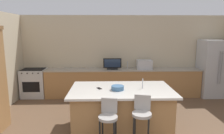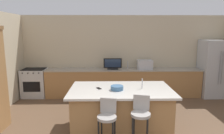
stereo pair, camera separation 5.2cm
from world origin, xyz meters
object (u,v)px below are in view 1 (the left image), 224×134
object	(u,v)px
microwave	(144,64)
bar_stool_left	(108,121)
tv_monitor	(112,64)
range_oven	(34,83)
refrigerator	(213,68)
bar_stool_right	(142,119)
cell_phone	(99,88)
kitchen_island	(121,109)
fruit_bowl	(118,88)

from	to	relation	value
microwave	bar_stool_left	world-z (taller)	microwave
microwave	bar_stool_left	distance (m)	3.38
tv_monitor	bar_stool_left	size ratio (longest dim) A/B	0.61
range_oven	refrigerator	bearing A→B (deg)	-0.67
bar_stool_right	cell_phone	bearing A→B (deg)	145.31
tv_monitor	refrigerator	bearing A→B (deg)	-0.30
refrigerator	tv_monitor	distance (m)	3.31
kitchen_island	refrigerator	xyz separation A→B (m)	(3.18, 2.26, 0.45)
bar_stool_left	bar_stool_right	bearing A→B (deg)	7.52
bar_stool_left	cell_phone	size ratio (longest dim) A/B	6.36
bar_stool_right	cell_phone	size ratio (longest dim) A/B	6.78
kitchen_island	cell_phone	distance (m)	0.66
range_oven	fruit_bowl	bearing A→B (deg)	-43.05
refrigerator	fruit_bowl	xyz separation A→B (m)	(-3.27, -2.35, 0.04)
tv_monitor	fruit_bowl	distance (m)	2.37
fruit_bowl	kitchen_island	bearing A→B (deg)	46.18
bar_stool_right	tv_monitor	bearing A→B (deg)	110.65
bar_stool_left	kitchen_island	bearing A→B (deg)	79.91
tv_monitor	cell_phone	xyz separation A→B (m)	(-0.35, -2.25, -0.14)
bar_stool_right	fruit_bowl	size ratio (longest dim) A/B	3.87
refrigerator	fruit_bowl	distance (m)	4.03
kitchen_island	tv_monitor	size ratio (longest dim) A/B	3.70
refrigerator	fruit_bowl	size ratio (longest dim) A/B	7.06
bar_stool_left	fruit_bowl	xyz separation A→B (m)	(0.20, 0.70, 0.40)
refrigerator	range_oven	bearing A→B (deg)	179.33
kitchen_island	refrigerator	bearing A→B (deg)	35.35
microwave	kitchen_island	bearing A→B (deg)	-111.66
bar_stool_left	fruit_bowl	world-z (taller)	fruit_bowl
refrigerator	bar_stool_left	bearing A→B (deg)	-138.74
cell_phone	range_oven	bearing A→B (deg)	108.34
tv_monitor	fruit_bowl	xyz separation A→B (m)	(0.04, -2.36, -0.10)
fruit_bowl	bar_stool_right	bearing A→B (deg)	-62.15
bar_stool_right	range_oven	bearing A→B (deg)	146.32
kitchen_island	refrigerator	size ratio (longest dim) A/B	1.16
range_oven	tv_monitor	xyz separation A→B (m)	(2.55, -0.05, 0.61)
bar_stool_left	cell_phone	world-z (taller)	bar_stool_left
microwave	fruit_bowl	xyz separation A→B (m)	(-1.01, -2.42, -0.09)
cell_phone	bar_stool_right	bearing A→B (deg)	-73.03
refrigerator	range_oven	size ratio (longest dim) A/B	1.99
refrigerator	range_oven	distance (m)	5.87
kitchen_island	range_oven	size ratio (longest dim) A/B	2.32
kitchen_island	bar_stool_left	world-z (taller)	bar_stool_left
bar_stool_left	bar_stool_right	world-z (taller)	bar_stool_right
microwave	bar_stool_right	size ratio (longest dim) A/B	0.47
fruit_bowl	bar_stool_left	bearing A→B (deg)	-106.20
range_oven	microwave	distance (m)	3.65
bar_stool_left	microwave	bearing A→B (deg)	78.78
range_oven	microwave	xyz separation A→B (m)	(3.60, 0.00, 0.60)
fruit_bowl	cell_phone	xyz separation A→B (m)	(-0.38, 0.12, -0.04)
microwave	range_oven	bearing A→B (deg)	-179.98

